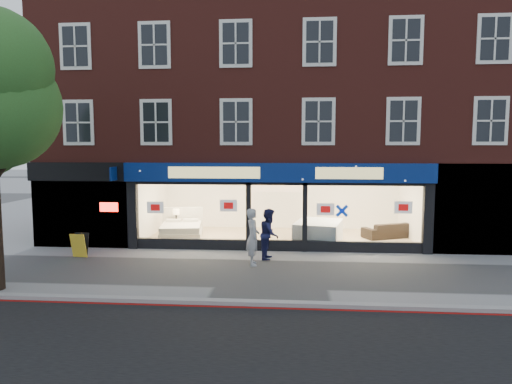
# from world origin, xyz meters

# --- Properties ---
(ground) EXTENTS (120.00, 120.00, 0.00)m
(ground) POSITION_xyz_m (0.00, 0.00, 0.00)
(ground) COLOR gray
(ground) RESTS_ON ground
(kerb_line) EXTENTS (60.00, 0.10, 0.01)m
(kerb_line) POSITION_xyz_m (0.00, -3.10, 0.01)
(kerb_line) COLOR #8C0A07
(kerb_line) RESTS_ON ground
(kerb_stone) EXTENTS (60.00, 0.25, 0.12)m
(kerb_stone) POSITION_xyz_m (0.00, -2.90, 0.06)
(kerb_stone) COLOR gray
(kerb_stone) RESTS_ON ground
(showroom_floor) EXTENTS (11.00, 4.50, 0.10)m
(showroom_floor) POSITION_xyz_m (0.00, 5.25, 0.05)
(showroom_floor) COLOR tan
(showroom_floor) RESTS_ON ground
(building) EXTENTS (19.00, 8.26, 10.30)m
(building) POSITION_xyz_m (-0.02, 6.93, 6.67)
(building) COLOR maroon
(building) RESTS_ON ground
(display_bed) EXTENTS (2.01, 2.32, 1.17)m
(display_bed) POSITION_xyz_m (-4.04, 4.69, 0.43)
(display_bed) COLOR beige
(display_bed) RESTS_ON showroom_floor
(bedside_table) EXTENTS (0.56, 0.56, 0.55)m
(bedside_table) POSITION_xyz_m (-4.40, 5.29, 0.38)
(bedside_table) COLOR brown
(bedside_table) RESTS_ON showroom_floor
(mattress_stack) EXTENTS (2.12, 2.46, 0.84)m
(mattress_stack) POSITION_xyz_m (1.62, 4.23, 0.52)
(mattress_stack) COLOR silver
(mattress_stack) RESTS_ON showroom_floor
(sofa) EXTENTS (2.31, 1.64, 0.63)m
(sofa) POSITION_xyz_m (4.60, 5.45, 0.41)
(sofa) COLOR black
(sofa) RESTS_ON showroom_floor
(a_board) EXTENTS (0.60, 0.43, 0.86)m
(a_board) POSITION_xyz_m (-6.90, 1.50, 0.43)
(a_board) COLOR yellow
(a_board) RESTS_ON ground
(pedestrian_grey) EXTENTS (0.58, 0.76, 1.88)m
(pedestrian_grey) POSITION_xyz_m (-0.70, 0.95, 0.94)
(pedestrian_grey) COLOR #A3A4AA
(pedestrian_grey) RESTS_ON ground
(pedestrian_blue) EXTENTS (0.75, 0.92, 1.76)m
(pedestrian_blue) POSITION_xyz_m (-0.20, 1.81, 0.88)
(pedestrian_blue) COLOR #181B45
(pedestrian_blue) RESTS_ON ground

